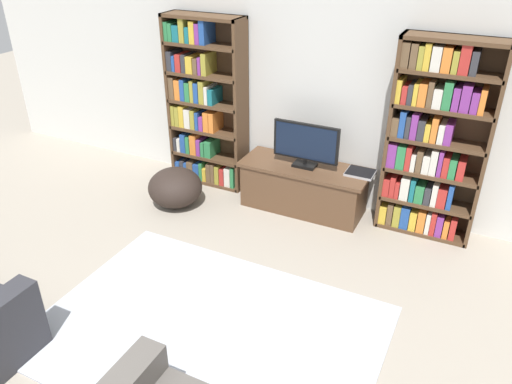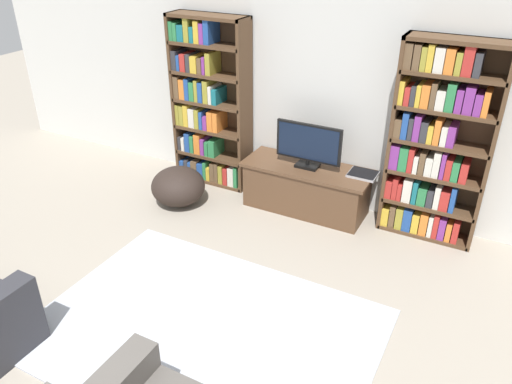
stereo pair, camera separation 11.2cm
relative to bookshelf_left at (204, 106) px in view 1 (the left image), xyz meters
The scene contains 8 objects.
wall_back 1.30m from the bookshelf_left, ahead, with size 8.80×0.06×2.60m.
bookshelf_left is the anchor object (origin of this frame).
bookshelf_right 2.53m from the bookshelf_left, ahead, with size 0.91×0.30×1.94m.
tv_stand 1.48m from the bookshelf_left, ahead, with size 1.37×0.53×0.51m.
television 1.33m from the bookshelf_left, ahead, with size 0.71×0.16×0.48m.
laptop 1.93m from the bookshelf_left, ahead, with size 0.29×0.25×0.03m.
area_rug 2.77m from the bookshelf_left, 58.83° to the right, with size 2.59×1.86×0.02m.
beanbag_ottoman 0.99m from the bookshelf_left, 89.06° to the right, with size 0.59×0.59×0.42m, color #2D231E.
Camera 1 is at (1.73, -0.59, 2.81)m, focal length 35.00 mm.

